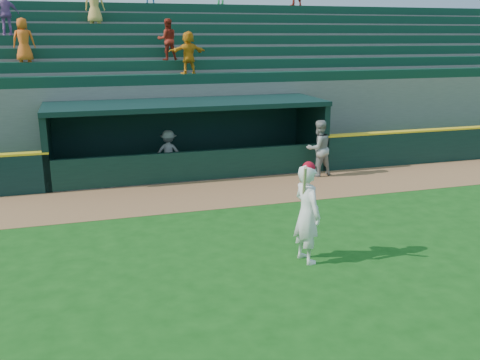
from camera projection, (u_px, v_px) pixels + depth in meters
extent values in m
plane|color=#154D13|center=(261.00, 256.00, 11.58)|extent=(120.00, 120.00, 0.00)
cube|color=#97643C|center=(208.00, 194.00, 16.10)|extent=(40.00, 3.00, 0.01)
imported|color=#969691|center=(319.00, 148.00, 17.95)|extent=(1.04, 0.87, 1.91)
imported|color=#A1A19B|center=(169.00, 152.00, 18.29)|extent=(1.09, 0.81, 1.51)
cube|color=slate|center=(189.00, 172.00, 18.68)|extent=(9.00, 2.60, 0.04)
cube|color=black|center=(47.00, 148.00, 17.10)|extent=(0.20, 2.60, 2.30)
cube|color=black|center=(311.00, 133.00, 19.67)|extent=(0.20, 2.60, 2.30)
cube|color=black|center=(181.00, 133.00, 19.59)|extent=(9.40, 0.20, 2.30)
cube|color=black|center=(188.00, 104.00, 18.06)|extent=(9.40, 2.80, 0.16)
cube|color=black|center=(197.00, 166.00, 17.43)|extent=(9.00, 0.16, 1.00)
cube|color=brown|center=(185.00, 160.00, 19.36)|extent=(8.40, 0.45, 0.10)
cube|color=slate|center=(179.00, 123.00, 19.99)|extent=(34.00, 0.85, 2.91)
cube|color=#0F3828|center=(178.00, 79.00, 19.45)|extent=(34.00, 0.60, 0.36)
cube|color=slate|center=(174.00, 114.00, 20.72)|extent=(34.00, 0.85, 3.36)
cube|color=#0F3828|center=(173.00, 65.00, 20.12)|extent=(34.00, 0.60, 0.36)
cube|color=slate|center=(170.00, 105.00, 21.44)|extent=(34.00, 0.85, 3.81)
cube|color=#0F3828|center=(169.00, 52.00, 20.78)|extent=(34.00, 0.60, 0.36)
cube|color=slate|center=(167.00, 97.00, 22.17)|extent=(34.00, 0.85, 4.26)
cube|color=#0F3828|center=(165.00, 40.00, 21.45)|extent=(34.00, 0.60, 0.36)
cube|color=slate|center=(163.00, 90.00, 22.89)|extent=(34.00, 0.85, 4.71)
cube|color=#0F3828|center=(162.00, 29.00, 22.12)|extent=(34.00, 0.60, 0.36)
cube|color=slate|center=(160.00, 83.00, 23.62)|extent=(34.00, 0.85, 5.16)
cube|color=#0F3828|center=(158.00, 18.00, 22.79)|extent=(34.00, 0.60, 0.36)
cube|color=slate|center=(157.00, 77.00, 24.35)|extent=(34.00, 0.85, 5.61)
cube|color=#0F3828|center=(155.00, 8.00, 23.45)|extent=(34.00, 0.60, 0.36)
cube|color=slate|center=(155.00, 76.00, 24.88)|extent=(34.50, 0.30, 5.61)
imported|color=orange|center=(24.00, 40.00, 18.44)|extent=(0.75, 0.50, 1.49)
imported|color=#E4AD50|center=(94.00, 3.00, 21.14)|extent=(0.87, 0.68, 1.58)
imported|color=#9961A7|center=(6.00, 14.00, 19.59)|extent=(0.96, 0.54, 1.54)
imported|color=orange|center=(188.00, 52.00, 19.34)|extent=(1.45, 0.69, 1.51)
imported|color=maroon|center=(167.00, 40.00, 19.84)|extent=(0.74, 0.58, 1.50)
imported|color=white|center=(307.00, 214.00, 11.09)|extent=(0.64, 0.85, 2.10)
sphere|color=#A80919|center=(309.00, 168.00, 10.84)|extent=(0.27, 0.27, 0.27)
cylinder|color=#D2B686|center=(305.00, 182.00, 10.64)|extent=(0.25, 0.49, 0.76)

